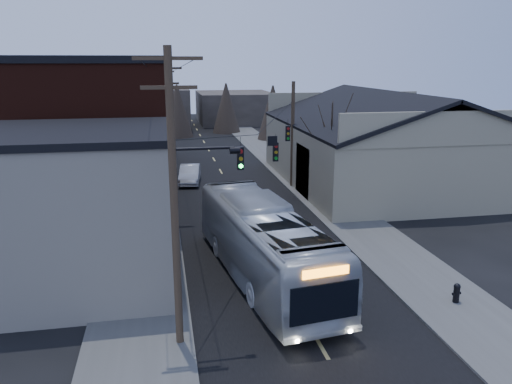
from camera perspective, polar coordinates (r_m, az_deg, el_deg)
ground at (r=17.58m, az=9.42°, el=-20.21°), size 160.00×160.00×0.00m
road_surface at (r=44.89m, az=-3.74°, el=1.83°), size 9.00×110.00×0.02m
sidewalk_left at (r=44.58m, az=-12.06°, el=1.50°), size 4.00×110.00×0.12m
sidewalk_right at (r=46.10m, az=4.30°, el=2.23°), size 4.00×110.00×0.12m
building_clapboard at (r=23.65m, az=-19.34°, el=-2.11°), size 8.00×8.00×7.00m
building_brick at (r=34.13m, az=-18.67°, el=5.52°), size 10.00×12.00×10.00m
building_left_far at (r=50.04m, az=-15.62°, el=6.72°), size 9.00×14.00×7.00m
warehouse at (r=43.20m, az=14.49°, el=4.52°), size 16.16×20.60×7.73m
building_far_left at (r=78.75m, az=-11.42°, el=9.34°), size 10.00×12.00×6.00m
building_far_right at (r=84.68m, az=-2.44°, el=9.63°), size 12.00×14.00×5.00m
bare_tree at (r=36.04m, az=8.53°, el=4.32°), size 0.40×0.40×7.20m
utility_lines at (r=37.98m, az=-7.45°, el=6.96°), size 11.24×45.28×10.50m
bus at (r=23.37m, az=0.86°, el=-5.83°), size 4.77×13.26×3.61m
parked_car at (r=42.47m, az=-7.58°, el=2.02°), size 2.15×4.77×1.52m
fire_hydrant at (r=23.07m, az=21.95°, el=-10.57°), size 0.40×0.29×0.84m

